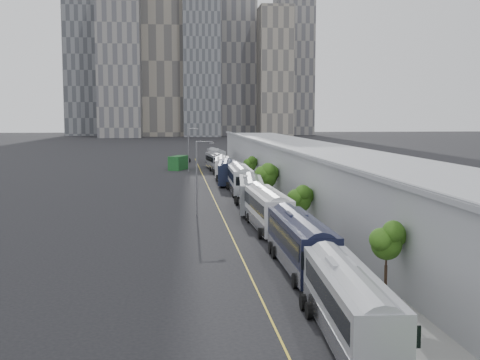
{
  "coord_description": "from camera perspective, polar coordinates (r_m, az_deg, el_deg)",
  "views": [
    {
      "loc": [
        -6.65,
        -22.67,
        11.18
      ],
      "look_at": [
        1.59,
        53.67,
        3.0
      ],
      "focal_mm": 45.0,
      "sensor_mm": 36.0,
      "label": 1
    }
  ],
  "objects": [
    {
      "name": "bus_1",
      "position": [
        44.35,
        5.73,
        -6.34
      ],
      "size": [
        3.0,
        13.48,
        3.94
      ],
      "rotation": [
        0.0,
        0.0,
        -0.0
      ],
      "color": "black",
      "rests_on": "ground"
    },
    {
      "name": "bus_0",
      "position": [
        31.15,
        10.23,
        -12.01
      ],
      "size": [
        3.28,
        12.75,
        3.69
      ],
      "rotation": [
        0.0,
        0.0,
        -0.06
      ],
      "color": "#95989F",
      "rests_on": "ground"
    },
    {
      "name": "lane_line",
      "position": [
        78.64,
        -2.35,
        -2.09
      ],
      "size": [
        0.12,
        160.0,
        0.02
      ],
      "primitive_type": "cube",
      "color": "gold",
      "rests_on": "ground"
    },
    {
      "name": "bus_8",
      "position": [
        139.81,
        -2.28,
        2.12
      ],
      "size": [
        3.57,
        12.7,
        3.66
      ],
      "rotation": [
        0.0,
        0.0,
        0.08
      ],
      "color": "#979BA1",
      "rests_on": "ground"
    },
    {
      "name": "bus_3",
      "position": [
        71.91,
        1.06,
        -1.52
      ],
      "size": [
        4.08,
        13.69,
        3.94
      ],
      "rotation": [
        0.0,
        0.0,
        -0.1
      ],
      "color": "slate",
      "rests_on": "ground"
    },
    {
      "name": "bus_7",
      "position": [
        126.3,
        -2.4,
        1.68
      ],
      "size": [
        3.44,
        12.43,
        3.59
      ],
      "rotation": [
        0.0,
        0.0,
        0.08
      ],
      "color": "slate",
      "rests_on": "ground"
    },
    {
      "name": "suv",
      "position": [
        147.83,
        -5.36,
        2.0
      ],
      "size": [
        3.72,
        5.78,
        1.48
      ],
      "primitive_type": "imported",
      "rotation": [
        0.0,
        0.0,
        0.25
      ],
      "color": "black",
      "rests_on": "ground"
    },
    {
      "name": "bus_6",
      "position": [
        111.81,
        -1.72,
        1.13
      ],
      "size": [
        3.48,
        12.69,
        3.66
      ],
      "rotation": [
        0.0,
        0.0,
        -0.08
      ],
      "color": "white",
      "rests_on": "ground"
    },
    {
      "name": "shipping_container",
      "position": [
        126.15,
        -5.86,
        1.63
      ],
      "size": [
        4.37,
        6.18,
        2.91
      ],
      "primitive_type": "cube",
      "rotation": [
        0.0,
        0.0,
        -0.39
      ],
      "color": "#164A1E",
      "rests_on": "ground"
    },
    {
      "name": "sidewalk",
      "position": [
        80.01,
        5.18,
        -1.93
      ],
      "size": [
        10.0,
        170.0,
        0.12
      ],
      "primitive_type": "cube",
      "color": "gray",
      "rests_on": "ground"
    },
    {
      "name": "bus_5",
      "position": [
        99.39,
        -1.24,
        0.56
      ],
      "size": [
        3.95,
        13.35,
        3.84
      ],
      "rotation": [
        0.0,
        0.0,
        -0.1
      ],
      "color": "black",
      "rests_on": "ground"
    },
    {
      "name": "street_lamp_far",
      "position": [
        120.21,
        -4.82,
        3.15
      ],
      "size": [
        2.04,
        0.22,
        8.78
      ],
      "color": "#59595E",
      "rests_on": "ground"
    },
    {
      "name": "tree_1",
      "position": [
        60.23,
        5.69,
        -1.7
      ],
      "size": [
        2.29,
        2.29,
        4.22
      ],
      "color": "black",
      "rests_on": "ground"
    },
    {
      "name": "tree_2",
      "position": [
        79.84,
        2.48,
        0.6
      ],
      "size": [
        2.99,
        2.99,
        5.07
      ],
      "color": "black",
      "rests_on": "ground"
    },
    {
      "name": "tree_3",
      "position": [
        100.49,
        0.99,
        1.56
      ],
      "size": [
        1.96,
        1.96,
        4.27
      ],
      "color": "black",
      "rests_on": "ground"
    },
    {
      "name": "tree_0",
      "position": [
        37.16,
        13.73,
        -5.6
      ],
      "size": [
        1.86,
        1.86,
        4.73
      ],
      "color": "black",
      "rests_on": "ground"
    },
    {
      "name": "depot",
      "position": [
        80.48,
        7.99,
        0.56
      ],
      "size": [
        12.45,
        160.4,
        7.2
      ],
      "color": "gray",
      "rests_on": "ground"
    },
    {
      "name": "skyline",
      "position": [
        349.12,
        -5.64,
        12.57
      ],
      "size": [
        145.0,
        64.0,
        120.0
      ],
      "color": "slate",
      "rests_on": "ground"
    },
    {
      "name": "bus_2",
      "position": [
        59.79,
        2.55,
        -3.05
      ],
      "size": [
        3.12,
        13.78,
        4.01
      ],
      "rotation": [
        0.0,
        0.0,
        0.03
      ],
      "color": "silver",
      "rests_on": "ground"
    },
    {
      "name": "bus_4",
      "position": [
        87.66,
        -0.02,
        -0.12
      ],
      "size": [
        3.13,
        13.98,
        4.07
      ],
      "rotation": [
        0.0,
        0.0,
        -0.02
      ],
      "color": "#B8BAC3",
      "rests_on": "ground"
    },
    {
      "name": "street_lamp_near",
      "position": [
        67.4,
        -3.96,
        0.71
      ],
      "size": [
        2.04,
        0.22,
        8.42
      ],
      "color": "#59595E",
      "rests_on": "ground"
    }
  ]
}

